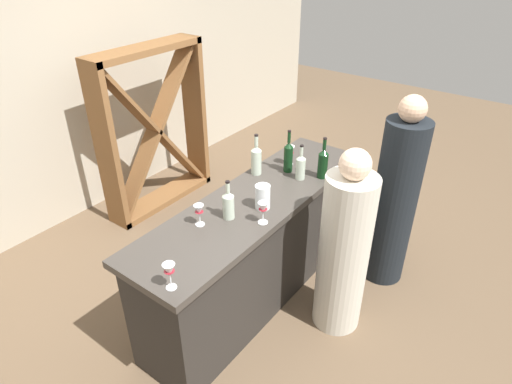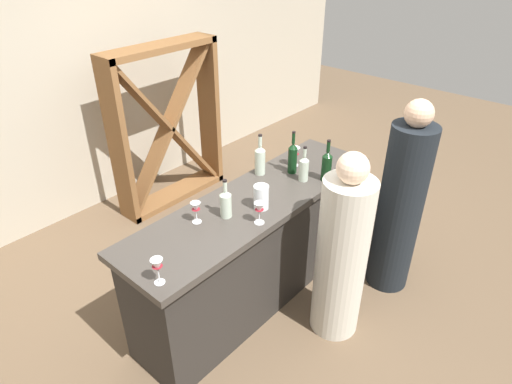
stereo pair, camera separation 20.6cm
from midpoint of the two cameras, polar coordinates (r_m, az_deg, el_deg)
name	(u,v)px [view 2 (the right image)]	position (r m, az deg, el deg)	size (l,w,h in m)	color
ground_plane	(256,293)	(3.62, 1.67, -13.04)	(12.00, 12.00, 0.00)	brown
back_wall	(78,69)	(4.48, -20.93, 14.68)	(8.00, 0.10, 2.80)	#B2A893
bar_counter	(256,249)	(3.32, 1.79, -7.39)	(2.13, 0.59, 0.91)	#2A2723
wine_rack	(168,127)	(4.50, -10.13, 8.28)	(1.20, 0.28, 1.62)	brown
wine_bottle_leftmost_clear_pale	(225,203)	(2.82, -1.92, -1.44)	(0.08, 0.08, 0.27)	#B7C6B2
wine_bottle_second_left_clear_pale	(260,159)	(3.31, 2.31, 4.26)	(0.08, 0.08, 0.32)	#B7C6B2
wine_bottle_center_clear_pale	(304,168)	(3.26, 8.04, 3.09)	(0.07, 0.07, 0.28)	#B7C6B2
wine_bottle_second_right_dark_green	(293,157)	(3.35, 6.54, 4.48)	(0.07, 0.07, 0.34)	black
wine_bottle_rightmost_dark_green	(327,165)	(3.28, 10.96, 3.42)	(0.07, 0.07, 0.32)	black
wine_glass_near_left	(259,209)	(2.76, 2.57, -2.28)	(0.07, 0.07, 0.15)	white
wine_glass_near_center	(157,267)	(2.35, -10.23, -9.58)	(0.07, 0.07, 0.16)	white
wine_glass_near_right	(196,208)	(2.78, -5.73, -2.17)	(0.06, 0.06, 0.15)	white
wine_glass_far_left	(295,154)	(3.46, 6.79, 4.95)	(0.08, 0.08, 0.16)	white
water_pitcher	(261,197)	(2.91, 2.71, -0.71)	(0.10, 0.10, 0.17)	silver
person_left_guest	(400,207)	(3.50, 19.84, -1.83)	(0.35, 0.35, 1.57)	black
person_center_guest	(342,255)	(3.04, 13.00, -8.08)	(0.43, 0.43, 1.41)	beige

